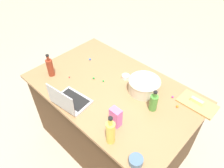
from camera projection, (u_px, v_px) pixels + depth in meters
ground_plane at (112, 141)px, 2.60m from camera, size 12.00×12.00×0.00m
island_counter at (112, 118)px, 2.30m from camera, size 1.61×1.02×0.90m
laptop at (69, 100)px, 1.81m from camera, size 0.33×0.26×0.22m
mixing_bowl_large at (144, 85)px, 1.92m from camera, size 0.29×0.29×0.13m
bottle_oil at (111, 132)px, 1.50m from camera, size 0.07×0.07×0.27m
bottle_soy at (50, 67)px, 2.07m from camera, size 0.06×0.06×0.24m
bottle_olive at (154, 102)px, 1.75m from camera, size 0.07×0.07×0.21m
cutting_board at (197, 104)px, 1.83m from camera, size 0.32×0.19×0.02m
butter_stick_left at (197, 101)px, 1.82m from camera, size 0.11×0.04×0.04m
ramekin_small at (125, 77)px, 2.09m from camera, size 0.08×0.08×0.04m
ramekin_medium at (136, 161)px, 1.43m from camera, size 0.10×0.10×0.05m
candy_bag at (116, 117)px, 1.63m from camera, size 0.09×0.06×0.17m
candy_0 at (69, 77)px, 2.10m from camera, size 0.01×0.01×0.01m
candy_1 at (90, 59)px, 2.32m from camera, size 0.02×0.02×0.02m
candy_2 at (103, 81)px, 2.06m from camera, size 0.02×0.02×0.02m
candy_3 at (177, 106)px, 1.81m from camera, size 0.02×0.02×0.02m
candy_4 at (94, 78)px, 2.09m from camera, size 0.02×0.02×0.02m
candy_5 at (137, 74)px, 2.13m from camera, size 0.02×0.02×0.02m
candy_6 at (111, 120)px, 1.70m from camera, size 0.01×0.01×0.01m
candy_7 at (173, 97)px, 1.89m from camera, size 0.02×0.02×0.02m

